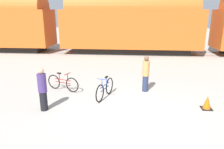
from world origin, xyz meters
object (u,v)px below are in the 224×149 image
Objects in this scene: traffic_cone at (207,103)px; person_in_purple at (43,89)px; bicycle_maroon at (63,83)px; person_in_tan at (146,74)px; freight_train at (131,22)px; bicycle_blue at (105,89)px.

person_in_purple is at bearing -174.01° from traffic_cone.
bicycle_maroon is 0.99× the size of person_in_tan.
traffic_cone is at bearing -74.73° from freight_train.
bicycle_blue is 4.17m from traffic_cone.
bicycle_maroon is at bearing 161.18° from bicycle_blue.
bicycle_blue is 1.02× the size of person_in_purple.
freight_train is at bearing 105.29° from person_in_tan.
person_in_purple is 6.33m from traffic_cone.
bicycle_blue reaches higher than traffic_cone.
person_in_tan is (3.91, 0.25, 0.48)m from bicycle_maroon.
person_in_tan reaches higher than person_in_purple.
freight_train is 10.76m from bicycle_blue.
person_in_purple is 3.05× the size of traffic_cone.
bicycle_maroon is 6.37m from traffic_cone.
person_in_tan is at bearing 28.00° from bicycle_blue.
traffic_cone is (6.19, -1.51, -0.12)m from bicycle_maroon.
freight_train is 11.92m from traffic_cone.
freight_train reaches higher than person_in_purple.
freight_train reaches higher than bicycle_blue.
person_in_tan reaches higher than bicycle_blue.
freight_train is 22.23× the size of bicycle_blue.
person_in_purple reaches higher than bicycle_blue.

